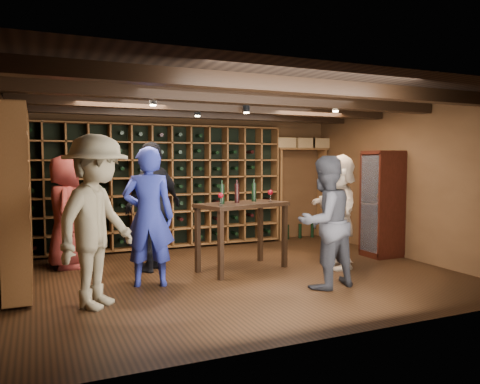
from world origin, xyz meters
name	(u,v)px	position (x,y,z in m)	size (l,w,h in m)	color
ground	(239,275)	(0.00, 0.00, 0.00)	(6.00, 6.00, 0.00)	black
room_shell	(237,103)	(0.00, 0.05, 2.42)	(6.00, 6.00, 6.00)	#55361D
wine_rack_back	(161,186)	(-0.52, 2.33, 1.15)	(4.65, 0.30, 2.20)	brown
wine_rack_left	(18,196)	(-2.83, 0.82, 1.15)	(0.30, 2.65, 2.20)	brown
crate_shelf	(301,163)	(2.41, 2.32, 1.57)	(1.20, 0.32, 2.07)	brown
display_cabinet	(382,206)	(2.71, 0.20, 0.86)	(0.55, 0.50, 1.75)	black
man_blue_shirt	(148,217)	(-1.29, -0.05, 0.90)	(0.66, 0.43, 1.80)	navy
man_grey_suit	(325,222)	(0.74, -1.04, 0.84)	(0.82, 0.64, 1.68)	black
guest_red_floral	(66,212)	(-2.20, 1.45, 0.85)	(0.83, 0.54, 1.70)	maroon
guest_woman_black	(154,206)	(-1.03, 0.76, 0.95)	(1.11, 0.46, 1.89)	black
guest_khaki	(97,221)	(-2.00, -0.69, 0.95)	(1.23, 0.71, 1.91)	#7B7255
guest_beige	(338,211)	(1.59, -0.14, 0.86)	(1.59, 0.51, 1.71)	tan
tasting_table	(242,212)	(0.17, 0.26, 0.87)	(1.45, 1.00, 1.28)	black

